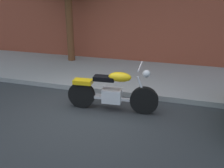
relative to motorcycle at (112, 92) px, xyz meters
The scene contains 3 objects.
ground_plane 0.76m from the motorcycle, 139.36° to the right, with size 60.00×60.00×0.00m, color #303335.
sidewalk 2.51m from the motorcycle, 100.60° to the left, with size 23.58×3.21×0.14m, color #949494.
motorcycle is the anchor object (origin of this frame).
Camera 1 is at (1.97, -4.52, 2.60)m, focal length 38.69 mm.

